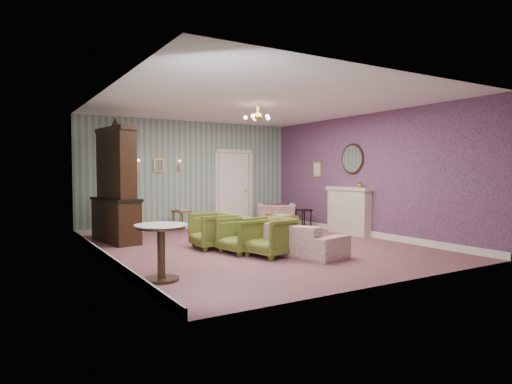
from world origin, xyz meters
TOP-DOWN VIEW (x-y plane):
  - floor at (0.00, 0.00)m, footprint 7.00×7.00m
  - ceiling at (0.00, 0.00)m, footprint 7.00×7.00m
  - wall_back at (0.00, 3.50)m, footprint 6.00×0.00m
  - wall_front at (0.00, -3.50)m, footprint 6.00×0.00m
  - wall_left at (-3.00, 0.00)m, footprint 0.00×7.00m
  - wall_right at (3.00, 0.00)m, footprint 0.00×7.00m
  - wall_right_floral at (2.98, 0.00)m, footprint 0.00×7.00m
  - door at (1.30, 3.46)m, footprint 1.12×0.12m
  - olive_chair_a at (-0.35, -1.00)m, footprint 0.87×0.90m
  - olive_chair_b at (-0.63, -0.44)m, footprint 0.78×0.82m
  - olive_chair_c at (-0.88, 0.30)m, footprint 0.75×0.80m
  - sofa_chintz at (0.17, -1.00)m, footprint 1.07×2.10m
  - wingback_chair at (2.04, 2.37)m, footprint 1.21×1.11m
  - dresser at (-2.34, 2.09)m, footprint 0.79×1.65m
  - fireplace at (2.86, 0.40)m, footprint 0.30×1.40m
  - mantel_vase at (2.84, 0.00)m, footprint 0.15×0.15m
  - oval_mirror at (2.96, 0.40)m, footprint 0.04×0.76m
  - framed_print at (2.97, 1.75)m, footprint 0.04×0.34m
  - coffee_table at (1.64, 1.52)m, footprint 0.55×0.90m
  - side_table_black at (2.47, 1.72)m, footprint 0.36×0.36m
  - pedestal_table at (-2.63, -1.72)m, footprint 0.82×0.82m
  - nesting_table at (-0.49, 2.95)m, footprint 0.43×0.51m
  - gilt_mirror_back at (-0.90, 3.46)m, footprint 0.28×0.06m
  - sconce_left at (-1.45, 3.44)m, footprint 0.16×0.12m
  - sconce_right at (-0.35, 3.44)m, footprint 0.16×0.12m
  - chandelier at (0.00, 0.00)m, footprint 0.56×0.56m
  - burgundy_cushion at (1.99, 2.22)m, footprint 0.41×0.28m

SIDE VIEW (x-z plane):
  - floor at x=0.00m, z-range 0.00..0.00m
  - coffee_table at x=1.64m, z-range 0.00..0.44m
  - side_table_black at x=2.47m, z-range 0.00..0.53m
  - nesting_table at x=-0.49m, z-range 0.00..0.59m
  - olive_chair_b at x=-0.63m, z-range 0.00..0.73m
  - olive_chair_a at x=-0.35m, z-range 0.00..0.78m
  - olive_chair_c at x=-0.88m, z-range 0.00..0.78m
  - sofa_chintz at x=0.17m, z-range 0.00..0.79m
  - pedestal_table at x=-2.63m, z-range 0.00..0.80m
  - wingback_chair at x=2.04m, z-range 0.00..0.89m
  - burgundy_cushion at x=1.99m, z-range 0.28..0.68m
  - fireplace at x=2.86m, z-range 0.00..1.16m
  - door at x=1.30m, z-range 0.00..2.16m
  - mantel_vase at x=2.84m, z-range 1.16..1.31m
  - dresser at x=-2.34m, z-range 0.00..2.64m
  - wall_back at x=0.00m, z-range -1.55..4.45m
  - wall_front at x=0.00m, z-range -1.55..4.45m
  - wall_left at x=-3.00m, z-range -2.05..4.95m
  - wall_right at x=3.00m, z-range -2.05..4.95m
  - wall_right_floral at x=2.98m, z-range -2.05..4.95m
  - framed_print at x=2.97m, z-range 1.39..1.81m
  - gilt_mirror_back at x=-0.90m, z-range 1.52..1.88m
  - sconce_left at x=-1.45m, z-range 1.55..1.85m
  - sconce_right at x=-0.35m, z-range 1.55..1.85m
  - oval_mirror at x=2.96m, z-range 1.43..2.27m
  - chandelier at x=0.00m, z-range 2.45..2.81m
  - ceiling at x=0.00m, z-range 2.90..2.90m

